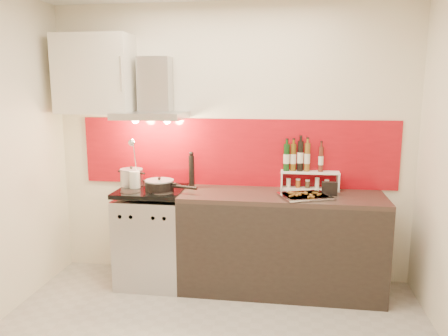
% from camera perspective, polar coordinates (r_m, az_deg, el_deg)
% --- Properties ---
extents(back_wall, '(3.40, 0.02, 2.60)m').
position_cam_1_polar(back_wall, '(4.16, 0.90, 3.16)').
color(back_wall, silver).
rests_on(back_wall, ground).
extents(backsplash, '(3.00, 0.02, 0.64)m').
position_cam_1_polar(backsplash, '(4.16, 1.56, 2.03)').
color(backsplash, maroon).
rests_on(backsplash, back_wall).
extents(range_stove, '(0.60, 0.60, 0.91)m').
position_cam_1_polar(range_stove, '(4.22, -9.27, -8.88)').
color(range_stove, '#B7B7BA').
rests_on(range_stove, ground).
extents(counter, '(1.80, 0.60, 0.90)m').
position_cam_1_polar(counter, '(4.04, 7.45, -9.60)').
color(counter, black).
rests_on(counter, ground).
extents(range_hood, '(0.62, 0.50, 0.61)m').
position_cam_1_polar(range_hood, '(4.12, -9.21, 9.13)').
color(range_hood, '#B7B7BA').
rests_on(range_hood, back_wall).
extents(upper_cabinet, '(0.70, 0.35, 0.72)m').
position_cam_1_polar(upper_cabinet, '(4.31, -16.49, 11.65)').
color(upper_cabinet, beige).
rests_on(upper_cabinet, back_wall).
extents(stock_pot, '(0.22, 0.22, 0.19)m').
position_cam_1_polar(stock_pot, '(4.25, -11.98, -1.16)').
color(stock_pot, '#B7B7BA').
rests_on(stock_pot, range_stove).
extents(saute_pan, '(0.50, 0.26, 0.12)m').
position_cam_1_polar(saute_pan, '(4.01, -8.33, -2.20)').
color(saute_pan, black).
rests_on(saute_pan, range_stove).
extents(utensil_jar, '(0.10, 0.15, 0.48)m').
position_cam_1_polar(utensil_jar, '(4.12, -11.63, -0.79)').
color(utensil_jar, silver).
rests_on(utensil_jar, range_stove).
extents(pepper_mill, '(0.05, 0.05, 0.34)m').
position_cam_1_polar(pepper_mill, '(4.10, -4.26, -0.29)').
color(pepper_mill, black).
rests_on(pepper_mill, counter).
extents(step_shelf, '(0.53, 0.15, 0.45)m').
position_cam_1_polar(step_shelf, '(4.08, 10.50, -0.17)').
color(step_shelf, white).
rests_on(step_shelf, counter).
extents(caddy_box, '(0.14, 0.07, 0.12)m').
position_cam_1_polar(caddy_box, '(3.93, 13.62, -2.62)').
color(caddy_box, black).
rests_on(caddy_box, counter).
extents(baking_tray, '(0.50, 0.45, 0.03)m').
position_cam_1_polar(baking_tray, '(3.82, 10.50, -3.58)').
color(baking_tray, silver).
rests_on(baking_tray, counter).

